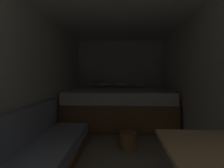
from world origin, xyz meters
TOP-DOWN VIEW (x-y plane):
  - ground_plane at (0.00, 2.07)m, footprint 7.50×7.50m
  - wall_back at (0.00, 4.84)m, footprint 2.54×0.05m
  - wall_left at (-1.25, 2.07)m, footprint 0.05×5.50m
  - wall_right at (1.25, 2.07)m, footprint 0.05×5.50m
  - ceiling_slab at (0.00, 2.07)m, footprint 2.54×5.50m
  - bed at (0.00, 3.82)m, footprint 2.32×1.93m
  - sofa_left at (-0.92, 1.12)m, footprint 0.69×2.95m
  - wicker_basket at (0.17, 2.23)m, footprint 0.28×0.28m

SIDE VIEW (x-z plane):
  - ground_plane at x=0.00m, z-range 0.00..0.00m
  - wicker_basket at x=0.17m, z-range 0.00..0.26m
  - sofa_left at x=-0.92m, z-range -0.14..0.58m
  - bed at x=0.00m, z-range -0.08..0.89m
  - wall_back at x=0.00m, z-range 0.00..2.15m
  - wall_left at x=-1.25m, z-range 0.00..2.15m
  - wall_right at x=1.25m, z-range 0.00..2.15m
  - ceiling_slab at x=0.00m, z-range 2.15..2.20m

